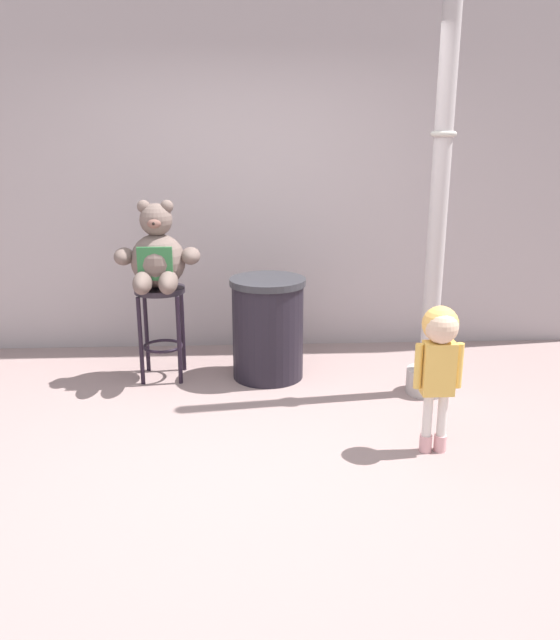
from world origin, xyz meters
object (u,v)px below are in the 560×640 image
object	(u,v)px
bar_stool_with_teddy	(161,314)
lamppost	(438,217)
teddy_bear	(157,257)
child_walking	(439,348)
trash_bin	(268,328)

from	to	relation	value
bar_stool_with_teddy	lamppost	bearing A→B (deg)	-11.88
teddy_bear	lamppost	size ratio (longest dim) A/B	0.20
child_walking	lamppost	size ratio (longest dim) A/B	0.28
bar_stool_with_teddy	lamppost	distance (m)	2.14
child_walking	teddy_bear	bearing A→B (deg)	-124.39
bar_stool_with_teddy	teddy_bear	xyz separation A→B (m)	(0.00, -0.03, 0.44)
teddy_bear	child_walking	size ratio (longest dim) A/B	0.73
lamppost	trash_bin	bearing A→B (deg)	161.55
teddy_bear	trash_bin	world-z (taller)	teddy_bear
teddy_bear	trash_bin	bearing A→B (deg)	0.28
teddy_bear	lamppost	xyz separation A→B (m)	(1.95, -0.38, 0.33)
trash_bin	lamppost	bearing A→B (deg)	-18.45
child_walking	lamppost	xyz separation A→B (m)	(0.20, 0.88, 0.63)
bar_stool_with_teddy	teddy_bear	world-z (taller)	teddy_bear
child_walking	lamppost	distance (m)	1.10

